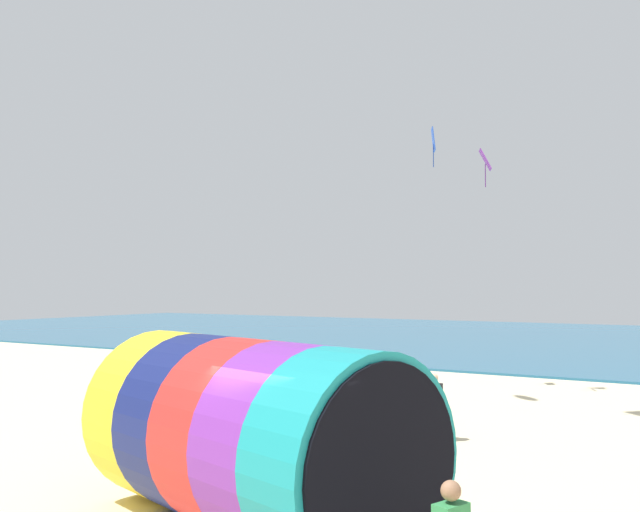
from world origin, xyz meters
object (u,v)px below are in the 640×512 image
(giant_inflatable_tube, at_px, (250,434))
(kite_purple_diamond, at_px, (485,161))
(kite_blue_diamond, at_px, (433,140))
(bystander_near_water, at_px, (434,407))

(giant_inflatable_tube, bearing_deg, kite_purple_diamond, 94.93)
(kite_purple_diamond, height_order, kite_blue_diamond, kite_blue_diamond)
(giant_inflatable_tube, relative_size, bystander_near_water, 3.89)
(kite_purple_diamond, relative_size, bystander_near_water, 0.82)
(giant_inflatable_tube, height_order, kite_purple_diamond, kite_purple_diamond)
(giant_inflatable_tube, xyz_separation_m, kite_blue_diamond, (-3.28, 14.98, 7.36))
(kite_purple_diamond, bearing_deg, kite_blue_diamond, 169.19)
(bystander_near_water, bearing_deg, giant_inflatable_tube, -89.72)
(giant_inflatable_tube, bearing_deg, bystander_near_water, 90.28)
(kite_blue_diamond, bearing_deg, bystander_near_water, -67.67)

